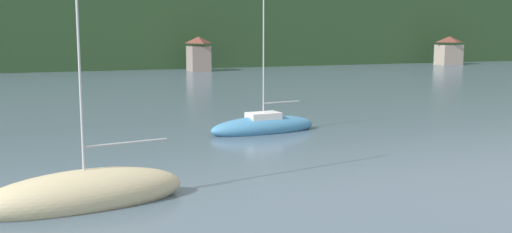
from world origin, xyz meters
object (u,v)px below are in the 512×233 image
Objects in this scene: shore_building_west at (199,54)px; sailboat_mid_10 at (85,194)px; shore_building_westcentral at (449,51)px; sailboat_far_2 at (263,126)px.

sailboat_mid_10 reaches higher than shore_building_west.
shore_building_westcentral is 83.31m from sailboat_far_2.
shore_building_westcentral is 0.42× the size of sailboat_mid_10.
shore_building_west is 49.14m from shore_building_westcentral.
shore_building_west is 1.04× the size of shore_building_westcentral.
sailboat_far_2 is 18.26m from sailboat_mid_10.
sailboat_mid_10 is (-12.72, -13.09, 0.06)m from sailboat_far_2.
sailboat_mid_10 reaches higher than sailboat_far_2.
sailboat_mid_10 is (-24.16, -70.69, -2.25)m from shore_building_west.
sailboat_mid_10 reaches higher than shore_building_westcentral.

